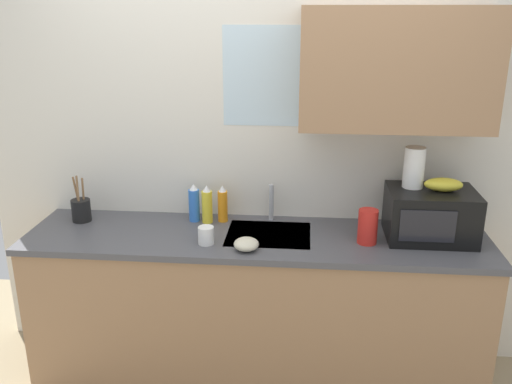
% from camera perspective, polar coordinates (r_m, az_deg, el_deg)
% --- Properties ---
extents(kitchen_wall_assembly, '(3.31, 0.42, 2.50)m').
position_cam_1_polar(kitchen_wall_assembly, '(3.17, 2.97, 5.26)').
color(kitchen_wall_assembly, silver).
rests_on(kitchen_wall_assembly, ground).
extents(counter_unit, '(2.54, 0.63, 0.90)m').
position_cam_1_polar(counter_unit, '(3.22, 0.02, -11.74)').
color(counter_unit, '#9E7551').
rests_on(counter_unit, ground).
extents(sink_faucet, '(0.03, 0.03, 0.22)m').
position_cam_1_polar(sink_faucet, '(3.20, 1.60, -1.08)').
color(sink_faucet, '#B2B5BA').
rests_on(sink_faucet, counter_unit).
extents(microwave, '(0.46, 0.35, 0.27)m').
position_cam_1_polar(microwave, '(3.08, 17.70, -2.24)').
color(microwave, black).
rests_on(microwave, counter_unit).
extents(banana_bunch, '(0.20, 0.11, 0.07)m').
position_cam_1_polar(banana_bunch, '(3.04, 18.93, 0.74)').
color(banana_bunch, gold).
rests_on(banana_bunch, microwave).
extents(paper_towel_roll, '(0.11, 0.11, 0.22)m').
position_cam_1_polar(paper_towel_roll, '(3.04, 16.12, 2.47)').
color(paper_towel_roll, white).
rests_on(paper_towel_roll, microwave).
extents(dish_soap_bottle_orange, '(0.06, 0.06, 0.22)m').
position_cam_1_polar(dish_soap_bottle_orange, '(3.19, -3.49, -1.32)').
color(dish_soap_bottle_orange, orange).
rests_on(dish_soap_bottle_orange, counter_unit).
extents(dish_soap_bottle_yellow, '(0.06, 0.06, 0.22)m').
position_cam_1_polar(dish_soap_bottle_yellow, '(3.17, -5.12, -1.37)').
color(dish_soap_bottle_yellow, yellow).
rests_on(dish_soap_bottle_yellow, counter_unit).
extents(dish_soap_bottle_blue, '(0.06, 0.06, 0.22)m').
position_cam_1_polar(dish_soap_bottle_blue, '(3.21, -6.46, -1.21)').
color(dish_soap_bottle_blue, blue).
rests_on(dish_soap_bottle_blue, counter_unit).
extents(cereal_canister, '(0.10, 0.10, 0.19)m').
position_cam_1_polar(cereal_canister, '(2.95, 11.55, -3.55)').
color(cereal_canister, red).
rests_on(cereal_canister, counter_unit).
extents(mug_white, '(0.08, 0.08, 0.09)m').
position_cam_1_polar(mug_white, '(2.91, -5.22, -4.52)').
color(mug_white, white).
rests_on(mug_white, counter_unit).
extents(utensil_crock, '(0.11, 0.11, 0.28)m').
position_cam_1_polar(utensil_crock, '(3.35, -17.74, -1.74)').
color(utensil_crock, black).
rests_on(utensil_crock, counter_unit).
extents(small_bowl, '(0.13, 0.13, 0.06)m').
position_cam_1_polar(small_bowl, '(2.83, -1.02, -5.45)').
color(small_bowl, beige).
rests_on(small_bowl, counter_unit).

